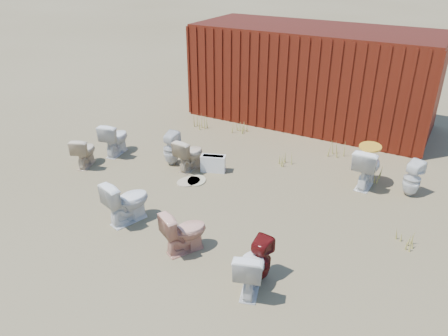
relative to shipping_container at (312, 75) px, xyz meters
The scene contains 22 objects.
ground 5.34m from the shipping_container, 90.00° to the right, with size 100.00×100.00×0.00m, color brown.
shipping_container is the anchor object (origin of this frame).
toilet_front_a 5.23m from the shipping_container, 125.32° to the right, with size 0.42×0.73×0.75m, color white.
toilet_front_pink 6.43m from the shipping_container, 87.10° to the right, with size 0.39×0.68×0.70m, color tan.
toilet_front_c 6.29m from the shipping_container, 98.86° to the right, with size 0.43×0.76×0.77m, color white.
toilet_front_maroon 6.63m from the shipping_container, 76.09° to the right, with size 0.29×0.30×0.65m, color #580F0F.
toilet_front_e 6.89m from the shipping_container, 76.76° to the right, with size 0.39×0.68×0.70m, color silver.
toilet_back_a 4.42m from the shipping_container, 111.53° to the right, with size 0.33×0.33×0.73m, color silver.
toilet_back_beige_left 5.96m from the shipping_container, 122.20° to the right, with size 0.36×0.64×0.65m, color beige.
toilet_back_beige_right 4.28m from the shipping_container, 105.69° to the right, with size 0.38×0.67×0.69m, color beige.
toilet_back_yellowlid 3.77m from the shipping_container, 53.28° to the right, with size 0.45×0.79×0.81m, color white.
toilet_back_e 4.29m from the shipping_container, 44.01° to the right, with size 0.31×0.32×0.69m, color white.
yellow_lid 3.70m from the shipping_container, 53.28° to the right, with size 0.41×0.51×0.03m, color gold.
loose_tank 4.07m from the shipping_container, 99.63° to the right, with size 0.50×0.20×0.35m, color silver.
loose_lid_near 4.76m from the shipping_container, 100.49° to the right, with size 0.38×0.49×0.02m, color tan.
loose_lid_far 4.64m from the shipping_container, 99.30° to the right, with size 0.36×0.47×0.02m, color tan.
weed_clump_a 3.09m from the shipping_container, 138.98° to the right, with size 0.36×0.36×0.33m, color #9B903E.
weed_clump_b 3.09m from the shipping_container, 79.31° to the right, with size 0.32×0.32×0.27m, color #9B903E.
weed_clump_c 3.62m from the shipping_container, 49.69° to the right, with size 0.36×0.36×0.30m, color #9B903E.
weed_clump_d 2.33m from the shipping_container, 124.79° to the right, with size 0.30×0.30×0.28m, color #9B903E.
weed_clump_e 2.51m from the shipping_container, 53.80° to the right, with size 0.34×0.34×0.34m, color #9B903E.
weed_clump_f 5.71m from the shipping_container, 55.25° to the right, with size 0.28×0.28×0.24m, color #9B903E.
Camera 1 is at (3.49, -5.56, 4.13)m, focal length 35.00 mm.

